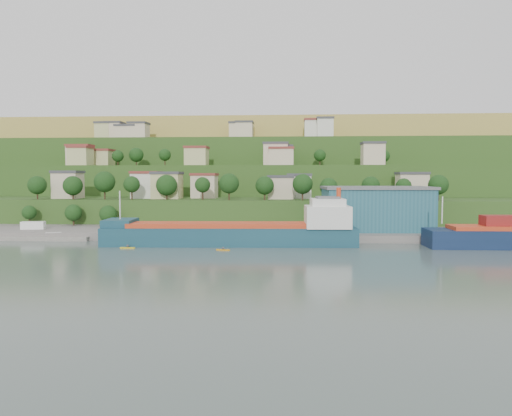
# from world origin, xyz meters

# --- Properties ---
(ground) EXTENTS (500.00, 500.00, 0.00)m
(ground) POSITION_xyz_m (0.00, 0.00, 0.00)
(ground) COLOR #44534D
(ground) RESTS_ON ground
(quay) EXTENTS (220.00, 26.00, 4.00)m
(quay) POSITION_xyz_m (20.00, 28.00, 0.00)
(quay) COLOR slate
(quay) RESTS_ON ground
(pebble_beach) EXTENTS (40.00, 18.00, 2.40)m
(pebble_beach) POSITION_xyz_m (-55.00, 22.00, 0.00)
(pebble_beach) COLOR slate
(pebble_beach) RESTS_ON ground
(hillside) EXTENTS (360.00, 210.86, 96.00)m
(hillside) POSITION_xyz_m (-0.03, 168.69, 0.08)
(hillside) COLOR #284719
(hillside) RESTS_ON ground
(cargo_ship_near) EXTENTS (65.74, 13.51, 16.78)m
(cargo_ship_near) POSITION_xyz_m (6.82, 9.32, 2.68)
(cargo_ship_near) COLOR #133848
(cargo_ship_near) RESTS_ON ground
(warehouse) EXTENTS (31.93, 20.55, 12.80)m
(warehouse) POSITION_xyz_m (45.56, 29.76, 8.43)
(warehouse) COLOR #215564
(warehouse) RESTS_ON quay
(caravan) EXTENTS (7.00, 3.89, 3.09)m
(caravan) POSITION_xyz_m (-56.21, 24.83, 2.74)
(caravan) COLOR white
(caravan) RESTS_ON pebble_beach
(dinghy) EXTENTS (4.51, 3.05, 0.84)m
(dinghy) POSITION_xyz_m (-45.95, 16.51, 1.62)
(dinghy) COLOR silver
(dinghy) RESTS_ON pebble_beach
(kayak_orange) EXTENTS (3.41, 1.13, 0.84)m
(kayak_orange) POSITION_xyz_m (4.27, -0.27, 0.25)
(kayak_orange) COLOR orange
(kayak_orange) RESTS_ON ground
(kayak_yellow) EXTENTS (3.66, 0.65, 0.92)m
(kayak_yellow) POSITION_xyz_m (-19.75, 1.46, 0.27)
(kayak_yellow) COLOR gold
(kayak_yellow) RESTS_ON ground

